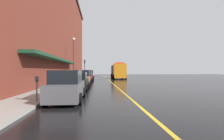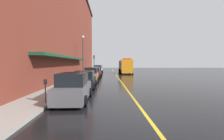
{
  "view_description": "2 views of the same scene",
  "coord_description": "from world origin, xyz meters",
  "px_view_note": "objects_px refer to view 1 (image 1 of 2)",
  "views": [
    {
      "loc": [
        -2.08,
        -7.94,
        1.79
      ],
      "look_at": [
        0.51,
        25.6,
        1.89
      ],
      "focal_mm": 29.77,
      "sensor_mm": 36.0,
      "label": 1
    },
    {
      "loc": [
        -1.78,
        -7.75,
        2.41
      ],
      "look_at": [
        -1.05,
        19.57,
        1.32
      ],
      "focal_mm": 27.94,
      "sensor_mm": 36.0,
      "label": 2
    }
  ],
  "objects_px": {
    "parking_meter_0": "(37,84)",
    "parking_meter_1": "(78,75)",
    "parked_car_3": "(86,77)",
    "parking_meter_2": "(79,75)",
    "parked_car_6": "(90,75)",
    "parked_car_4": "(88,76)",
    "parked_car_5": "(89,75)",
    "traffic_light_near": "(85,65)",
    "parked_car_1": "(77,82)",
    "street_lamp_left": "(74,54)",
    "utility_truck": "(118,71)",
    "parked_car_2": "(83,78)",
    "parking_meter_3": "(71,77)",
    "parked_car_0": "(67,87)"
  },
  "relations": [
    {
      "from": "parking_meter_0",
      "to": "parking_meter_1",
      "type": "relative_size",
      "value": 1.0
    },
    {
      "from": "parked_car_3",
      "to": "parking_meter_1",
      "type": "xyz_separation_m",
      "value": [
        -1.44,
        2.14,
        0.23
      ]
    },
    {
      "from": "parking_meter_2",
      "to": "parked_car_6",
      "type": "bearing_deg",
      "value": 84.67
    },
    {
      "from": "parked_car_4",
      "to": "parked_car_5",
      "type": "distance_m",
      "value": 6.59
    },
    {
      "from": "traffic_light_near",
      "to": "parked_car_1",
      "type": "bearing_deg",
      "value": -87.37
    },
    {
      "from": "traffic_light_near",
      "to": "parked_car_4",
      "type": "bearing_deg",
      "value": -82.59
    },
    {
      "from": "street_lamp_left",
      "to": "utility_truck",
      "type": "bearing_deg",
      "value": 50.53
    },
    {
      "from": "parked_car_2",
      "to": "parking_meter_3",
      "type": "bearing_deg",
      "value": 101.09
    },
    {
      "from": "parked_car_1",
      "to": "parking_meter_2",
      "type": "height_order",
      "value": "parked_car_1"
    },
    {
      "from": "parked_car_0",
      "to": "parked_car_4",
      "type": "bearing_deg",
      "value": -0.39
    },
    {
      "from": "parking_meter_0",
      "to": "parking_meter_3",
      "type": "distance_m",
      "value": 12.42
    },
    {
      "from": "parking_meter_1",
      "to": "traffic_light_near",
      "type": "xyz_separation_m",
      "value": [
        0.06,
        15.12,
        2.1
      ]
    },
    {
      "from": "parked_car_3",
      "to": "parking_meter_1",
      "type": "bearing_deg",
      "value": 34.91
    },
    {
      "from": "parked_car_2",
      "to": "parked_car_4",
      "type": "relative_size",
      "value": 0.85
    },
    {
      "from": "parking_meter_0",
      "to": "parking_meter_3",
      "type": "relative_size",
      "value": 1.0
    },
    {
      "from": "utility_truck",
      "to": "street_lamp_left",
      "type": "bearing_deg",
      "value": -39.35
    },
    {
      "from": "parked_car_0",
      "to": "parking_meter_1",
      "type": "distance_m",
      "value": 20.0
    },
    {
      "from": "parked_car_1",
      "to": "street_lamp_left",
      "type": "relative_size",
      "value": 0.61
    },
    {
      "from": "parked_car_6",
      "to": "utility_truck",
      "type": "relative_size",
      "value": 0.51
    },
    {
      "from": "traffic_light_near",
      "to": "parking_meter_2",
      "type": "bearing_deg",
      "value": -90.27
    },
    {
      "from": "parked_car_1",
      "to": "parked_car_3",
      "type": "distance_m",
      "value": 11.79
    },
    {
      "from": "parked_car_2",
      "to": "parked_car_1",
      "type": "bearing_deg",
      "value": 178.46
    },
    {
      "from": "parked_car_6",
      "to": "street_lamp_left",
      "type": "relative_size",
      "value": 0.64
    },
    {
      "from": "utility_truck",
      "to": "parked_car_2",
      "type": "bearing_deg",
      "value": -19.73
    },
    {
      "from": "traffic_light_near",
      "to": "parked_car_0",
      "type": "bearing_deg",
      "value": -87.73
    },
    {
      "from": "parked_car_1",
      "to": "utility_truck",
      "type": "height_order",
      "value": "utility_truck"
    },
    {
      "from": "parking_meter_0",
      "to": "traffic_light_near",
      "type": "bearing_deg",
      "value": 89.9
    },
    {
      "from": "parking_meter_1",
      "to": "parked_car_3",
      "type": "bearing_deg",
      "value": -56.09
    },
    {
      "from": "parked_car_6",
      "to": "parking_meter_1",
      "type": "distance_m",
      "value": 16.91
    },
    {
      "from": "parked_car_6",
      "to": "parking_meter_2",
      "type": "xyz_separation_m",
      "value": [
        -1.4,
        -14.99,
        0.3
      ]
    },
    {
      "from": "utility_truck",
      "to": "street_lamp_left",
      "type": "relative_size",
      "value": 1.27
    },
    {
      "from": "parked_car_3",
      "to": "parked_car_4",
      "type": "xyz_separation_m",
      "value": [
        0.06,
        6.24,
        -0.03
      ]
    },
    {
      "from": "parked_car_6",
      "to": "parking_meter_3",
      "type": "distance_m",
      "value": 25.27
    },
    {
      "from": "parked_car_6",
      "to": "parking_meter_1",
      "type": "xyz_separation_m",
      "value": [
        -1.4,
        -16.85,
        0.3
      ]
    },
    {
      "from": "traffic_light_near",
      "to": "utility_truck",
      "type": "bearing_deg",
      "value": -37.33
    },
    {
      "from": "utility_truck",
      "to": "parking_meter_3",
      "type": "relative_size",
      "value": 6.6
    },
    {
      "from": "parked_car_2",
      "to": "street_lamp_left",
      "type": "relative_size",
      "value": 0.6
    },
    {
      "from": "parking_meter_1",
      "to": "parking_meter_3",
      "type": "relative_size",
      "value": 1.0
    },
    {
      "from": "parking_meter_0",
      "to": "parking_meter_2",
      "type": "relative_size",
      "value": 1.0
    },
    {
      "from": "parking_meter_2",
      "to": "parking_meter_3",
      "type": "height_order",
      "value": "same"
    },
    {
      "from": "parked_car_4",
      "to": "street_lamp_left",
      "type": "relative_size",
      "value": 0.71
    },
    {
      "from": "parked_car_0",
      "to": "traffic_light_near",
      "type": "height_order",
      "value": "traffic_light_near"
    },
    {
      "from": "parked_car_6",
      "to": "utility_truck",
      "type": "height_order",
      "value": "utility_truck"
    },
    {
      "from": "parked_car_0",
      "to": "parked_car_2",
      "type": "height_order",
      "value": "parked_car_2"
    },
    {
      "from": "parked_car_2",
      "to": "parking_meter_0",
      "type": "distance_m",
      "value": 12.82
    },
    {
      "from": "street_lamp_left",
      "to": "parked_car_4",
      "type": "bearing_deg",
      "value": 67.0
    },
    {
      "from": "parked_car_2",
      "to": "utility_truck",
      "type": "distance_m",
      "value": 18.46
    },
    {
      "from": "parked_car_6",
      "to": "parking_meter_1",
      "type": "height_order",
      "value": "parked_car_6"
    },
    {
      "from": "parked_car_2",
      "to": "street_lamp_left",
      "type": "distance_m",
      "value": 8.32
    },
    {
      "from": "utility_truck",
      "to": "traffic_light_near",
      "type": "xyz_separation_m",
      "value": [
        -7.67,
        5.85,
        1.52
      ]
    }
  ]
}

